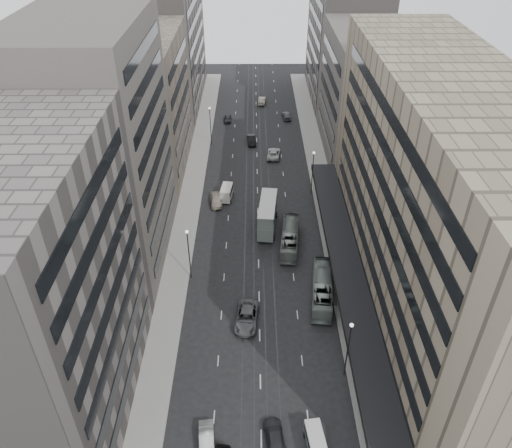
{
  "coord_description": "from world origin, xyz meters",
  "views": [
    {
      "loc": [
        -0.7,
        -42.1,
        47.48
      ],
      "look_at": [
        -0.38,
        16.09,
        6.46
      ],
      "focal_mm": 35.0,
      "sensor_mm": 36.0,
      "label": 1
    }
  ],
  "objects_px": {
    "vw_microbus": "(316,441)",
    "panel_van": "(226,193)",
    "bus_near": "(322,289)",
    "sedan_2": "(247,317)",
    "sedan_1": "(207,440)",
    "bus_far": "(290,238)",
    "double_decker": "(267,215)"
  },
  "relations": [
    {
      "from": "bus_near",
      "to": "panel_van",
      "type": "distance_m",
      "value": 28.75
    },
    {
      "from": "bus_far",
      "to": "sedan_2",
      "type": "height_order",
      "value": "bus_far"
    },
    {
      "from": "bus_near",
      "to": "panel_van",
      "type": "bearing_deg",
      "value": -54.0
    },
    {
      "from": "vw_microbus",
      "to": "sedan_2",
      "type": "height_order",
      "value": "vw_microbus"
    },
    {
      "from": "double_decker",
      "to": "sedan_2",
      "type": "bearing_deg",
      "value": -92.75
    },
    {
      "from": "panel_van",
      "to": "sedan_1",
      "type": "xyz_separation_m",
      "value": [
        -0.05,
        -46.46,
        -0.68
      ]
    },
    {
      "from": "bus_far",
      "to": "vw_microbus",
      "type": "relative_size",
      "value": 2.62
    },
    {
      "from": "panel_van",
      "to": "sedan_2",
      "type": "relative_size",
      "value": 0.68
    },
    {
      "from": "sedan_1",
      "to": "vw_microbus",
      "type": "bearing_deg",
      "value": -8.64
    },
    {
      "from": "vw_microbus",
      "to": "panel_van",
      "type": "height_order",
      "value": "panel_van"
    },
    {
      "from": "vw_microbus",
      "to": "sedan_2",
      "type": "xyz_separation_m",
      "value": [
        -7.04,
        17.28,
        -0.3
      ]
    },
    {
      "from": "double_decker",
      "to": "sedan_1",
      "type": "distance_m",
      "value": 38.31
    },
    {
      "from": "double_decker",
      "to": "panel_van",
      "type": "height_order",
      "value": "double_decker"
    },
    {
      "from": "bus_far",
      "to": "sedan_1",
      "type": "relative_size",
      "value": 2.49
    },
    {
      "from": "vw_microbus",
      "to": "bus_far",
      "type": "bearing_deg",
      "value": 83.84
    },
    {
      "from": "double_decker",
      "to": "sedan_2",
      "type": "distance_m",
      "value": 21.13
    },
    {
      "from": "bus_near",
      "to": "sedan_2",
      "type": "relative_size",
      "value": 1.8
    },
    {
      "from": "vw_microbus",
      "to": "panel_van",
      "type": "relative_size",
      "value": 0.97
    },
    {
      "from": "vw_microbus",
      "to": "panel_van",
      "type": "bearing_deg",
      "value": 95.97
    },
    {
      "from": "vw_microbus",
      "to": "double_decker",
      "type": "bearing_deg",
      "value": 88.74
    },
    {
      "from": "panel_van",
      "to": "sedan_2",
      "type": "bearing_deg",
      "value": -75.47
    },
    {
      "from": "panel_van",
      "to": "sedan_1",
      "type": "height_order",
      "value": "panel_van"
    },
    {
      "from": "bus_near",
      "to": "panel_van",
      "type": "height_order",
      "value": "bus_near"
    },
    {
      "from": "bus_near",
      "to": "sedan_1",
      "type": "xyz_separation_m",
      "value": [
        -14.05,
        -21.36,
        -0.85
      ]
    },
    {
      "from": "double_decker",
      "to": "panel_van",
      "type": "xyz_separation_m",
      "value": [
        -7.0,
        8.86,
        -1.27
      ]
    },
    {
      "from": "sedan_1",
      "to": "double_decker",
      "type": "bearing_deg",
      "value": 73.3
    },
    {
      "from": "vw_microbus",
      "to": "sedan_1",
      "type": "distance_m",
      "value": 10.96
    },
    {
      "from": "vw_microbus",
      "to": "panel_van",
      "type": "xyz_separation_m",
      "value": [
        -10.89,
        46.95,
        0.22
      ]
    },
    {
      "from": "bus_near",
      "to": "panel_van",
      "type": "relative_size",
      "value": 2.67
    },
    {
      "from": "panel_van",
      "to": "sedan_1",
      "type": "distance_m",
      "value": 46.47
    },
    {
      "from": "bus_near",
      "to": "sedan_1",
      "type": "distance_m",
      "value": 25.58
    },
    {
      "from": "bus_near",
      "to": "double_decker",
      "type": "distance_m",
      "value": 17.73
    }
  ]
}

